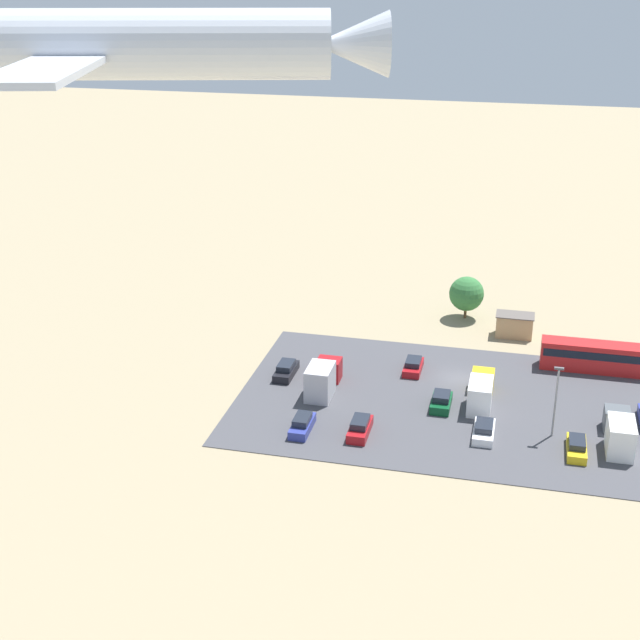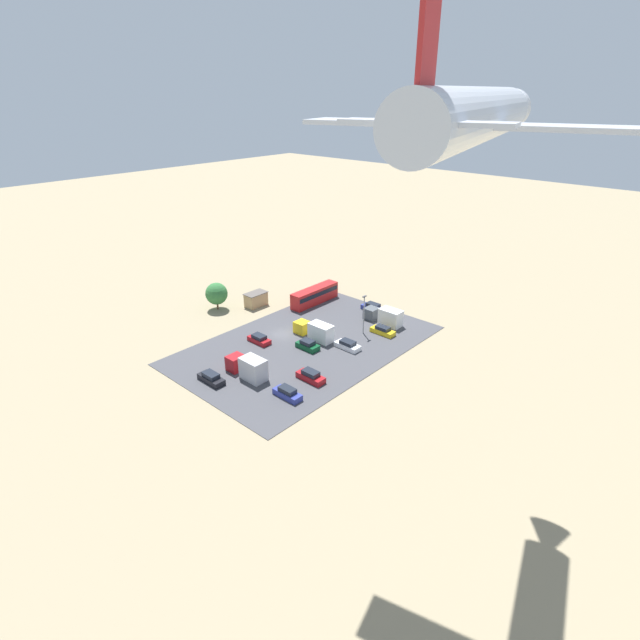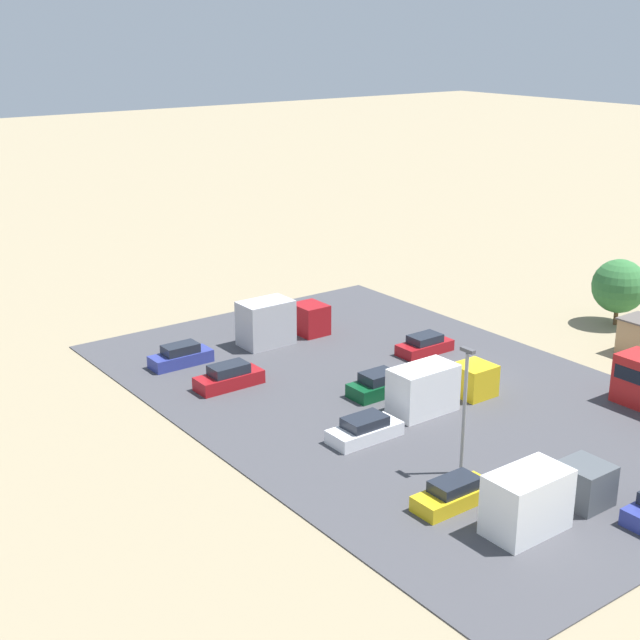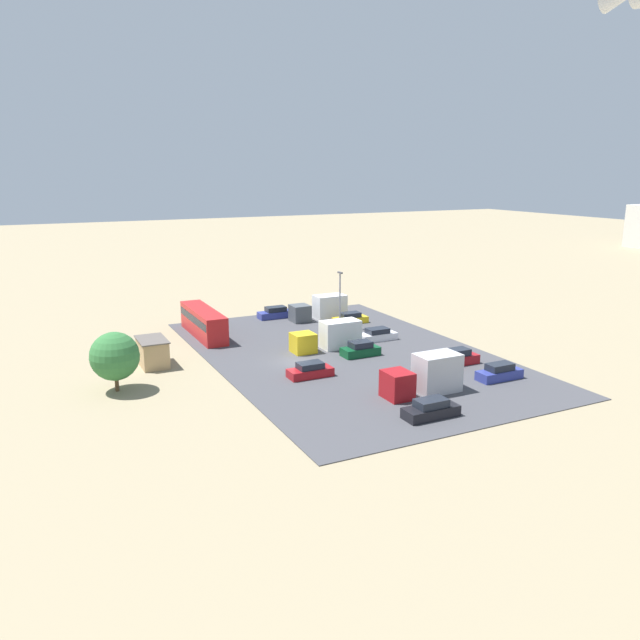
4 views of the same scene
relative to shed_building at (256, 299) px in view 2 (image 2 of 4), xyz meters
The scene contains 18 objects.
ground_plane 14.69m from the shed_building, 67.46° to the left, with size 400.00×400.00×0.00m, color gray.
parking_lot_surface 20.39m from the shed_building, 74.01° to the left, with size 44.30×28.48×0.08m.
shed_building is the anchor object (origin of this frame).
bus 12.03m from the shed_building, 138.77° to the left, with size 11.79×2.58×3.26m.
parked_car_0 25.77m from the shed_building, 85.69° to the left, with size 1.96×4.56×1.43m.
parked_car_1 23.77m from the shed_building, 125.75° to the left, with size 1.89×4.79×1.53m.
parked_car_2 34.57m from the shed_building, 56.12° to the left, with size 1.74×4.55×1.56m.
parked_car_3 21.74m from the shed_building, 72.33° to the left, with size 1.97×4.09×1.58m.
parked_car_4 29.61m from the shed_building, 35.54° to the left, with size 1.86×4.68×1.53m.
parked_car_5 27.65m from the shed_building, 104.00° to the left, with size 1.76×4.60×1.44m.
parked_car_6 31.18m from the shed_building, 64.01° to the left, with size 1.84×4.70×1.62m.
parked_car_7 16.64m from the shed_building, 50.50° to the left, with size 1.89×4.35×1.43m.
parked_truck_0 19.19m from the shed_building, 81.75° to the left, with size 2.35×7.97×3.07m.
parked_truck_1 26.71m from the shed_building, 113.26° to the left, with size 2.43×7.68×3.14m.
parked_truck_2 27.87m from the shed_building, 46.34° to the left, with size 2.57×7.31×3.47m.
tree_near_shed 7.97m from the shed_building, 35.83° to the right, with size 4.41×4.41×5.50m.
light_pole_lot_centre 24.64m from the shed_building, 100.54° to the left, with size 0.90×0.28×7.29m.
airplane 70.25m from the shed_building, 66.52° to the left, with size 31.75×25.84×8.17m.
Camera 2 is at (55.29, 59.09, 40.28)m, focal length 28.00 mm.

